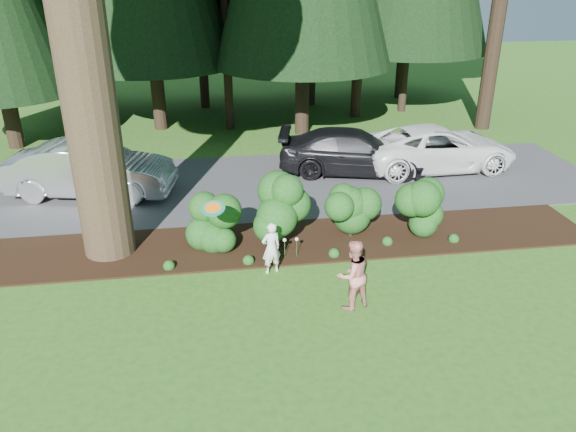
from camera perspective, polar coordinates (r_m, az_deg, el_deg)
The scene contains 11 objects.
ground at distance 11.96m, azimuth 2.75°, elevation -9.75°, with size 80.00×80.00×0.00m, color #2C5A19.
mulch_bed at distance 14.70m, azimuth 0.34°, elevation -2.61°, with size 16.00×2.50×0.05m, color black.
driveway at distance 18.56m, azimuth -1.65°, elevation 3.28°, with size 22.00×6.00×0.03m, color #38383A.
shrub_row at distance 14.39m, azimuth 3.45°, elevation 0.18°, with size 6.53×1.60×1.61m.
lily_cluster at distance 13.70m, azimuth -0.35°, elevation -2.55°, with size 0.69×0.09×0.57m.
car_silver_wagon at distance 18.38m, azimuth -19.47°, elevation 4.47°, with size 1.77×5.08×1.67m, color silver.
car_white_suv at distance 20.37m, azimuth 14.94°, elevation 6.70°, with size 2.50×5.43×1.51m, color white.
car_dark_suv at distance 19.47m, azimuth 6.69°, elevation 6.51°, with size 2.07×5.10×1.48m, color black.
child at distance 13.06m, azimuth -1.71°, elevation -3.27°, with size 0.47×0.31×1.28m, color white.
adult at distance 11.79m, azimuth 6.56°, elevation -5.95°, with size 0.76×0.59×1.57m, color red.
frisbee at distance 12.47m, azimuth -7.63°, elevation 0.80°, with size 0.55×0.53×0.19m.
Camera 1 is at (-2.01, -9.69, 6.72)m, focal length 35.00 mm.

